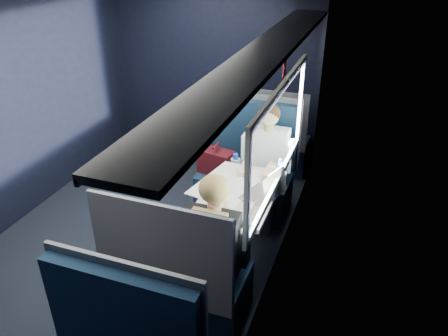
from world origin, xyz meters
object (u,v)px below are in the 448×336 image
(table, at_px, (238,198))
(cup, at_px, (274,172))
(woman, at_px, (217,240))
(bottle_small, at_px, (279,171))
(seat_row_front, at_px, (268,141))
(seat_bay_near, at_px, (245,173))
(seat_bay_far, at_px, (180,278))
(laptop, at_px, (267,190))
(man, at_px, (265,160))

(table, bearing_deg, cup, 58.09)
(woman, bearing_deg, bottle_small, 77.29)
(seat_row_front, xyz_separation_m, woman, (0.25, -2.50, 0.32))
(seat_bay_near, distance_m, seat_bay_far, 1.74)
(table, xyz_separation_m, seat_bay_far, (-0.18, -0.87, -0.25))
(cup, bearing_deg, seat_row_front, 106.59)
(laptop, distance_m, cup, 0.40)
(seat_bay_far, distance_m, woman, 0.43)
(seat_bay_far, xyz_separation_m, seat_row_front, (0.00, 2.67, -0.00))
(table, height_order, woman, woman)
(seat_bay_far, distance_m, seat_row_front, 2.67)
(man, relative_size, laptop, 3.29)
(woman, distance_m, cup, 1.11)
(seat_bay_near, relative_size, seat_bay_far, 1.00)
(seat_bay_near, height_order, man, man)
(seat_row_front, xyz_separation_m, laptop, (0.45, -1.81, 0.40))
(woman, relative_size, laptop, 3.29)
(laptop, relative_size, cup, 4.58)
(seat_row_front, bearing_deg, woman, -84.30)
(man, distance_m, woman, 1.41)
(table, relative_size, laptop, 2.49)
(seat_row_front, distance_m, man, 1.17)
(table, height_order, bottle_small, bottle_small)
(seat_row_front, height_order, laptop, seat_row_front)
(man, bearing_deg, table, -95.52)
(man, bearing_deg, seat_row_front, 102.83)
(seat_bay_near, height_order, cup, seat_bay_near)
(seat_bay_near, distance_m, seat_row_front, 0.93)
(seat_bay_far, bearing_deg, cup, 71.49)
(seat_bay_near, xyz_separation_m, laptop, (0.47, -0.88, 0.38))
(seat_row_front, bearing_deg, cup, -73.41)
(seat_bay_far, bearing_deg, seat_bay_near, 90.60)
(table, xyz_separation_m, laptop, (0.27, -0.01, 0.15))
(man, xyz_separation_m, bottle_small, (0.23, -0.39, 0.12))
(seat_row_front, distance_m, cup, 1.52)
(seat_bay_near, height_order, seat_row_front, seat_bay_near)
(table, xyz_separation_m, woman, (0.07, -0.71, 0.06))
(man, xyz_separation_m, cup, (0.17, -0.32, 0.07))
(seat_bay_far, xyz_separation_m, man, (0.25, 1.57, 0.30))
(seat_bay_far, xyz_separation_m, bottle_small, (0.48, 1.19, 0.42))
(seat_bay_near, bearing_deg, table, -76.94)
(man, distance_m, cup, 0.36)
(laptop, bearing_deg, seat_row_front, 104.02)
(laptop, height_order, bottle_small, laptop)
(seat_bay_near, relative_size, seat_row_front, 1.09)
(bottle_small, relative_size, cup, 2.53)
(table, relative_size, bottle_small, 4.50)
(man, bearing_deg, seat_bay_near, 148.19)
(table, relative_size, man, 0.76)
(table, height_order, man, man)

